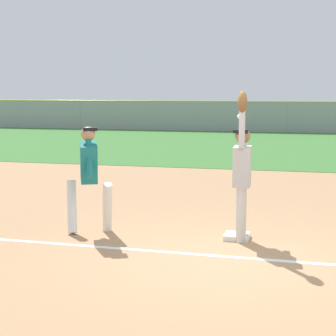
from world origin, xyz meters
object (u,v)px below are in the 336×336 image
fielder (242,168)px  baseball (240,116)px  parked_car_black (202,116)px  runner (89,172)px  parked_car_green (101,114)px  first_base (237,236)px  parked_car_red (301,117)px

fielder → baseball: (-0.06, 0.11, 0.77)m
baseball → parked_car_black: 26.48m
baseball → runner: bearing=-174.7°
runner → parked_car_green: runner is taller
first_base → parked_car_black: (-5.23, 25.95, 0.63)m
runner → first_base: bearing=-19.4°
runner → baseball: bearing=-18.7°
parked_car_green → fielder: bearing=-66.0°
first_base → parked_car_red: bearing=88.4°
fielder → parked_car_green: bearing=-68.1°
parked_car_black → parked_car_green: bearing=172.5°
first_base → parked_car_green: (-12.10, 26.29, 0.63)m
parked_car_black → first_base: bearing=-83.3°
parked_car_black → parked_car_red: size_ratio=1.01×
fielder → parked_car_black: bearing=-81.4°
fielder → parked_car_green: size_ratio=0.52×
parked_car_green → parked_car_black: bearing=-3.6°
first_base → baseball: size_ratio=5.14×
parked_car_green → parked_car_black: 6.88m
first_base → parked_car_red: size_ratio=0.08×
baseball → parked_car_green: 28.95m
first_base → fielder: bearing=-50.6°
first_base → runner: size_ratio=0.22×
baseball → parked_car_red: (0.74, 26.05, -1.22)m
parked_car_black → fielder: bearing=-83.2°
first_base → parked_car_green: bearing=114.7°
runner → parked_car_green: bearing=86.2°
fielder → parked_car_black: fielder is taller
baseball → parked_car_red: 26.09m
fielder → parked_car_black: size_ratio=0.50×
first_base → runner: bearing=-175.4°
fielder → parked_car_green: 29.05m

